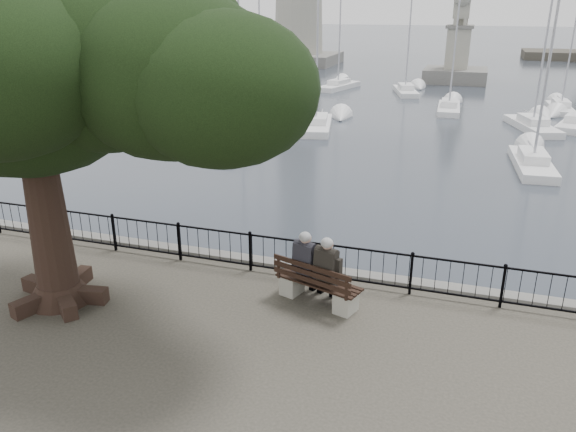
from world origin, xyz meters
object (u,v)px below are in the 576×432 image
at_px(lion_monument, 457,59).
at_px(person_right, 330,273).
at_px(bench, 317,288).
at_px(person_left, 309,267).
at_px(tree, 58,60).

bearing_deg(lion_monument, person_right, -90.80).
distance_m(bench, lion_monument, 48.53).
bearing_deg(person_right, person_left, 162.27).
height_order(bench, lion_monument, lion_monument).
relative_size(person_left, person_right, 1.00).
relative_size(person_left, tree, 0.17).
height_order(person_left, person_right, same).
bearing_deg(tree, lion_monument, 83.36).
distance_m(person_left, tree, 6.74).
distance_m(bench, person_left, 0.52).
height_order(bench, tree, tree).
bearing_deg(tree, bench, 17.88).
bearing_deg(bench, person_right, 6.31).
xyz_separation_m(tree, lion_monument, (5.83, 50.09, -4.15)).
height_order(person_right, tree, tree).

